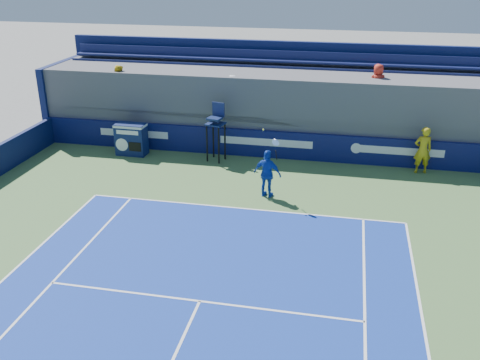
% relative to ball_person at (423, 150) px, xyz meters
% --- Properties ---
extents(ball_person, '(0.77, 0.58, 1.92)m').
position_rel_ball_person_xyz_m(ball_person, '(0.00, 0.00, 0.00)').
color(ball_person, gold).
rests_on(ball_person, apron).
extents(back_hoarding, '(20.40, 0.21, 1.20)m').
position_rel_ball_person_xyz_m(back_hoarding, '(-6.38, 0.52, -0.37)').
color(back_hoarding, '#0D1149').
rests_on(back_hoarding, ground).
extents(match_clock, '(1.34, 0.76, 1.40)m').
position_rel_ball_person_xyz_m(match_clock, '(-12.20, -0.32, -0.23)').
color(match_clock, '#0F1B4B').
rests_on(match_clock, ground).
extents(umpire_chair, '(0.85, 0.85, 2.48)m').
position_rel_ball_person_xyz_m(umpire_chair, '(-8.39, -0.26, 0.56)').
color(umpire_chair, black).
rests_on(umpire_chair, ground).
extents(tennis_player, '(1.11, 0.68, 2.57)m').
position_rel_ball_person_xyz_m(tennis_player, '(-5.69, -3.51, -0.07)').
color(tennis_player, '#153FAE').
rests_on(tennis_player, apron).
extents(stadium_seating, '(21.00, 4.05, 4.40)m').
position_rel_ball_person_xyz_m(stadium_seating, '(-6.39, 2.57, 0.86)').
color(stadium_seating, '#55555B').
rests_on(stadium_seating, ground).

